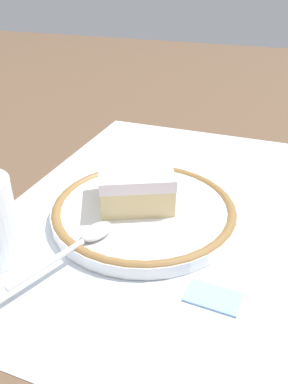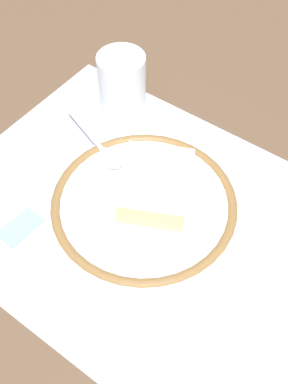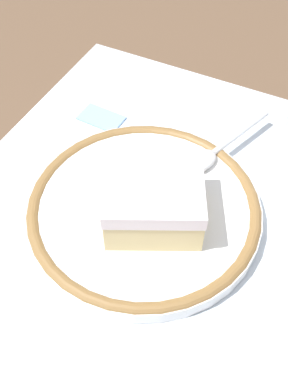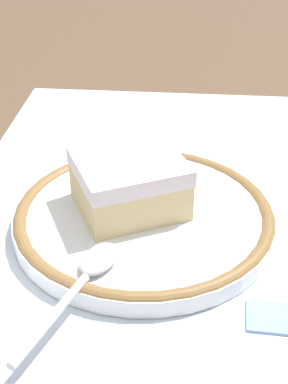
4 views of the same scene
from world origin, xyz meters
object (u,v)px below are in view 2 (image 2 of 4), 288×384
(napkin, at_px, (270,310))
(sugar_packet, at_px, (20,226))
(plate, at_px, (144,205))
(cup, at_px, (122,88))
(cake_slice, at_px, (156,186))
(spoon, at_px, (103,150))

(napkin, height_order, sugar_packet, sugar_packet)
(plate, relative_size, cup, 2.49)
(cake_slice, height_order, napkin, cake_slice)
(cup, bearing_deg, sugar_packet, -84.05)
(sugar_packet, bearing_deg, napkin, 15.74)
(spoon, distance_m, napkin, 0.28)
(cake_slice, distance_m, napkin, 0.18)
(spoon, height_order, sugar_packet, spoon)
(cake_slice, xyz_separation_m, spoon, (-0.09, 0.02, -0.02))
(plate, bearing_deg, sugar_packet, -133.86)
(spoon, relative_size, cup, 1.42)
(sugar_packet, bearing_deg, cake_slice, 47.51)
(plate, bearing_deg, cup, 135.65)
(cake_slice, relative_size, spoon, 0.88)
(cake_slice, xyz_separation_m, napkin, (0.17, -0.04, -0.04))
(spoon, relative_size, napkin, 0.93)
(plate, xyz_separation_m, spoon, (-0.09, 0.03, 0.01))
(cake_slice, distance_m, cup, 0.17)
(cup, height_order, sugar_packet, cup)
(spoon, bearing_deg, cake_slice, -11.92)
(plate, distance_m, napkin, 0.18)
(spoon, xyz_separation_m, sugar_packet, (-0.01, -0.14, -0.02))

